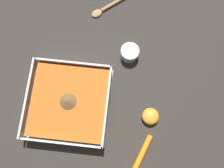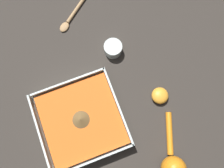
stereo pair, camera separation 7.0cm
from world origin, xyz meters
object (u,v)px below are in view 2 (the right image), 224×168
spice_bowl (113,49)px  lemon_squeezer (173,165)px  wooden_spoon (76,10)px  square_dish (81,120)px  lemon_half (160,96)px

spice_bowl → lemon_squeezer: (-0.41, -0.03, 0.02)m
spice_bowl → wooden_spoon: bearing=19.8°
wooden_spoon → spice_bowl: bearing=71.1°
wooden_spoon → lemon_squeezer: bearing=61.0°
spice_bowl → lemon_squeezer: 0.41m
wooden_spoon → square_dish: bearing=35.0°
lemon_half → square_dish: bearing=86.7°
square_dish → lemon_squeezer: 0.31m
lemon_squeezer → wooden_spoon: 0.61m
lemon_squeezer → wooden_spoon: bearing=-149.1°
square_dish → lemon_half: bearing=-93.3°
square_dish → lemon_half: 0.27m
square_dish → wooden_spoon: bearing=-16.4°
square_dish → spice_bowl: (0.19, -0.18, -0.00)m
lemon_half → wooden_spoon: size_ratio=0.29×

